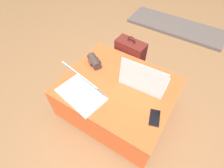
% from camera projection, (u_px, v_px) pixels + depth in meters
% --- Properties ---
extents(ground_plane, '(14.00, 14.00, 0.00)m').
position_uv_depth(ground_plane, '(117.00, 110.00, 1.74)').
color(ground_plane, olive).
extents(ottoman, '(0.92, 0.76, 0.39)m').
position_uv_depth(ottoman, '(118.00, 98.00, 1.59)').
color(ottoman, maroon).
rests_on(ottoman, ground_plane).
extents(laptop_near, '(0.41, 0.30, 0.23)m').
position_uv_depth(laptop_near, '(83.00, 90.00, 1.34)').
color(laptop_near, silver).
rests_on(laptop_near, ottoman).
extents(laptop_far, '(0.38, 0.26, 0.25)m').
position_uv_depth(laptop_far, '(144.00, 80.00, 1.40)').
color(laptop_far, silver).
rests_on(laptop_far, ottoman).
extents(cell_phone, '(0.11, 0.15, 0.01)m').
position_uv_depth(cell_phone, '(155.00, 118.00, 1.24)').
color(cell_phone, black).
rests_on(cell_phone, ottoman).
extents(backpack, '(0.31, 0.21, 0.54)m').
position_uv_depth(backpack, '(130.00, 60.00, 1.87)').
color(backpack, '#5B1E19').
rests_on(backpack, ground_plane).
extents(wrist_brace, '(0.18, 0.15, 0.08)m').
position_uv_depth(wrist_brace, '(94.00, 61.00, 1.56)').
color(wrist_brace, '#3D332D').
rests_on(wrist_brace, ottoman).
extents(fireplace_hearth, '(1.40, 0.50, 0.04)m').
position_uv_depth(fireplace_hearth, '(176.00, 26.00, 2.65)').
color(fireplace_hearth, '#564C47').
rests_on(fireplace_hearth, ground_plane).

